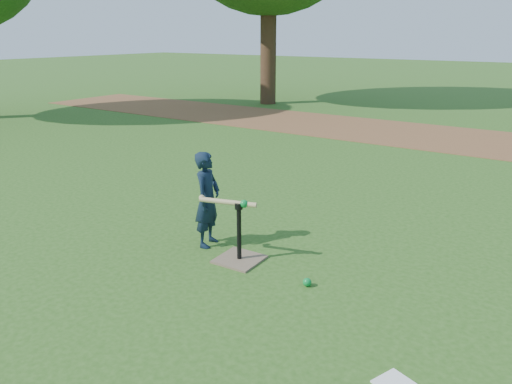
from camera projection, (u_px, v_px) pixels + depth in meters
The scene contains 6 objects.
ground at pixel (228, 256), 5.16m from camera, with size 80.00×80.00×0.00m, color #285116.
dirt_strip at pixel (433, 137), 11.06m from camera, with size 24.00×3.00×0.01m, color brown.
child at pixel (207, 199), 5.29m from camera, with size 0.38×0.25×1.03m, color black.
wiffle_ball_ground at pixel (307, 282), 4.54m from camera, with size 0.08×0.08×0.08m, color #0B8332.
batting_tee at pixel (239, 250), 5.03m from camera, with size 0.45×0.45×0.61m.
swing_action at pixel (228, 202), 4.93m from camera, with size 0.63×0.21×0.08m.
Camera 1 is at (2.90, -3.73, 2.21)m, focal length 35.00 mm.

